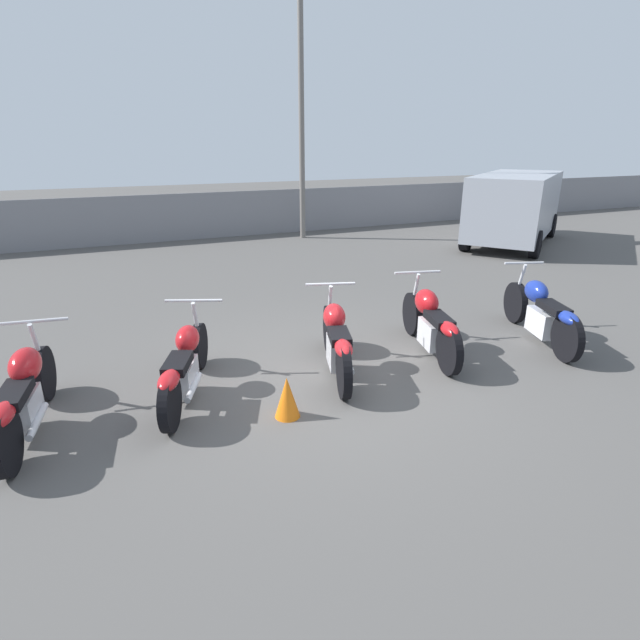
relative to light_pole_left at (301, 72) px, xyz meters
name	(u,v)px	position (x,y,z in m)	size (l,w,h in m)	color
ground_plane	(331,377)	(-3.21, -8.99, -4.55)	(60.00, 60.00, 0.00)	#514F4C
fence_back	(188,217)	(-3.21, 1.04, -3.88)	(40.00, 0.04, 1.35)	gray
light_pole_left	(301,72)	(0.00, 0.00, 0.00)	(0.70, 0.35, 7.74)	slate
motorcycle_slot_0	(24,394)	(-6.52, -8.90, -4.12)	(0.74, 2.04, 0.99)	black
motorcycle_slot_1	(185,365)	(-4.94, -8.77, -4.15)	(1.02, 1.98, 0.96)	black
motorcycle_slot_2	(336,341)	(-3.09, -8.88, -4.12)	(0.85, 1.95, 1.02)	black
motorcycle_slot_3	(431,322)	(-1.63, -8.83, -4.11)	(0.81, 2.01, 1.01)	black
motorcycle_slot_4	(542,312)	(0.11, -9.10, -4.11)	(0.92, 2.11, 1.02)	black
parked_van	(515,205)	(5.12, -3.25, -3.47)	(4.74, 4.18, 1.93)	#999EA8
traffic_cone_near	(287,397)	(-4.03, -9.66, -4.32)	(0.27, 0.27, 0.46)	orange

